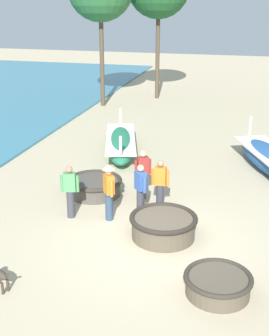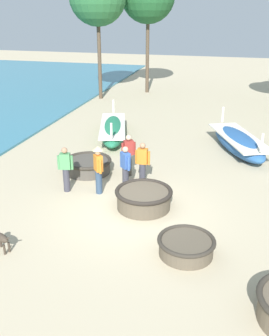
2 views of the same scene
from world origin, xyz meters
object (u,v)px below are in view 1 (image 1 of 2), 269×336
(coracle_center, at_px, (95,186))
(fisherman_standing_right, at_px, (140,189))
(coracle_beside_post, at_px, (163,226))
(fisherman_by_coracle, at_px, (143,173))
(coracle_front_left, at_px, (218,284))
(fisherman_standing_left, at_px, (160,184))
(long_boat_green_hull, at_px, (121,144))
(fisherman_crouching, at_px, (109,189))
(fisherman_with_hat, at_px, (70,190))

(coracle_center, bearing_deg, fisherman_standing_right, -32.01)
(coracle_beside_post, relative_size, fisherman_standing_right, 1.14)
(coracle_center, xyz_separation_m, coracle_beside_post, (2.68, -2.20, 0.04))
(fisherman_by_coracle, distance_m, fisherman_standing_right, 1.25)
(coracle_front_left, height_order, fisherman_standing_left, fisherman_standing_left)
(fisherman_standing_left, bearing_deg, coracle_center, 164.87)
(long_boat_green_hull, xyz_separation_m, fisherman_standing_right, (2.14, -5.33, 0.45))
(coracle_front_left, xyz_separation_m, fisherman_by_coracle, (-2.73, 4.47, 0.58))
(long_boat_green_hull, bearing_deg, coracle_center, -85.23)
(coracle_front_left, distance_m, fisherman_crouching, 4.37)
(fisherman_with_hat, distance_m, fisherman_standing_right, 1.99)
(coracle_front_left, bearing_deg, long_boat_green_hull, 118.44)
(coracle_center, height_order, long_boat_green_hull, long_boat_green_hull)
(coracle_front_left, relative_size, fisherman_with_hat, 0.94)
(long_boat_green_hull, bearing_deg, coracle_front_left, -61.56)
(coracle_front_left, distance_m, fisherman_standing_left, 4.31)
(fisherman_standing_right, distance_m, fisherman_crouching, 0.93)
(coracle_center, relative_size, long_boat_green_hull, 0.37)
(fisherman_standing_left, relative_size, fisherman_crouching, 0.94)
(coracle_front_left, bearing_deg, fisherman_standing_left, 118.54)
(coracle_center, relative_size, fisherman_standing_left, 1.13)
(coracle_center, height_order, fisherman_crouching, fisherman_crouching)
(coracle_front_left, relative_size, fisherman_by_coracle, 0.94)
(long_boat_green_hull, height_order, fisherman_crouching, fisherman_crouching)
(coracle_front_left, relative_size, long_boat_green_hull, 0.31)
(coracle_front_left, relative_size, fisherman_standing_right, 0.94)
(coracle_front_left, xyz_separation_m, fisherman_crouching, (-3.30, 2.78, 0.70))
(long_boat_green_hull, xyz_separation_m, fisherman_by_coracle, (1.91, -4.10, 0.45))
(fisherman_standing_left, bearing_deg, long_boat_green_hull, 118.36)
(coracle_beside_post, height_order, fisherman_with_hat, fisherman_with_hat)
(coracle_center, relative_size, coracle_beside_post, 0.99)
(fisherman_crouching, bearing_deg, coracle_front_left, -40.11)
(coracle_beside_post, height_order, fisherman_standing_right, fisherman_standing_right)
(fisherman_standing_left, height_order, fisherman_with_hat, same)
(coracle_center, height_order, fisherman_standing_left, fisherman_standing_left)
(coracle_center, distance_m, coracle_beside_post, 3.47)
(coracle_center, height_order, fisherman_with_hat, fisherman_with_hat)
(coracle_beside_post, xyz_separation_m, fisherman_crouching, (-1.68, 0.62, 0.62))
(long_boat_green_hull, xyz_separation_m, fisherman_standing_left, (2.60, -4.82, 0.45))
(fisherman_by_coracle, bearing_deg, coracle_center, -175.92)
(fisherman_standing_left, bearing_deg, fisherman_by_coracle, 133.86)
(fisherman_with_hat, bearing_deg, coracle_front_left, -31.06)
(long_boat_green_hull, bearing_deg, fisherman_standing_right, -68.15)
(fisherman_standing_right, bearing_deg, fisherman_standing_left, 47.45)
(coracle_front_left, height_order, fisherman_crouching, fisherman_crouching)
(coracle_front_left, relative_size, fisherman_standing_left, 0.94)
(fisherman_with_hat, xyz_separation_m, fisherman_standing_right, (1.91, 0.59, 0.00))
(coracle_center, relative_size, coracle_front_left, 1.20)
(fisherman_standing_left, distance_m, fisherman_with_hat, 2.61)
(coracle_center, distance_m, fisherman_standing_right, 2.17)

